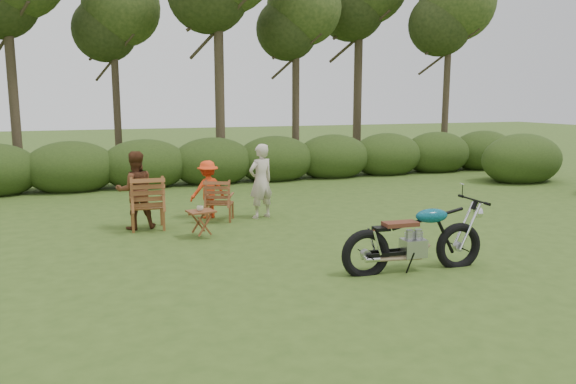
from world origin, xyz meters
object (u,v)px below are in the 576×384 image
object	(u,v)px
cup	(200,208)
child	(209,218)
lawn_chair_right	(220,220)
adult_b	(137,228)
motorcycle	(412,270)
lawn_chair_left	(148,229)
adult_a	(261,218)
side_table	(201,224)

from	to	relation	value
cup	child	distance (m)	1.84
lawn_chair_right	child	distance (m)	0.38
lawn_chair_right	cup	distance (m)	1.61
child	lawn_chair_right	bearing A→B (deg)	103.09
adult_b	child	xyz separation A→B (m)	(1.55, 0.49, 0.00)
motorcycle	lawn_chair_left	xyz separation A→B (m)	(-3.43, 4.14, 0.00)
motorcycle	cup	xyz separation A→B (m)	(-2.60, 3.06, 0.56)
adult_b	child	distance (m)	1.63
adult_a	side_table	bearing A→B (deg)	20.62
adult_a	child	world-z (taller)	adult_a
motorcycle	adult_a	bearing A→B (deg)	107.30
motorcycle	side_table	distance (m)	4.03
cup	lawn_chair_right	bearing A→B (deg)	62.78
lawn_chair_left	child	size ratio (longest dim) A/B	0.86
motorcycle	lawn_chair_right	xyz separation A→B (m)	(-1.91, 4.40, 0.00)
side_table	child	size ratio (longest dim) A/B	0.41
side_table	cup	world-z (taller)	cup
adult_a	lawn_chair_left	bearing A→B (deg)	-13.35
cup	side_table	bearing A→B (deg)	48.61
lawn_chair_left	adult_b	distance (m)	0.23
motorcycle	child	xyz separation A→B (m)	(-2.08, 4.73, 0.00)
adult_a	cup	bearing A→B (deg)	20.78
adult_b	child	bearing A→B (deg)	-165.93
lawn_chair_right	cup	world-z (taller)	cup
cup	adult_b	bearing A→B (deg)	131.02
cup	adult_a	world-z (taller)	adult_a
lawn_chair_left	adult_b	world-z (taller)	adult_b
side_table	cup	xyz separation A→B (m)	(-0.02, -0.03, 0.30)
lawn_chair_right	motorcycle	bearing A→B (deg)	136.16
side_table	adult_b	bearing A→B (deg)	132.34
adult_b	lawn_chair_right	bearing A→B (deg)	-178.28
cup	adult_a	xyz separation A→B (m)	(1.59, 1.30, -0.56)
motorcycle	lawn_chair_left	world-z (taller)	motorcycle
lawn_chair_right	side_table	distance (m)	1.50
lawn_chair_right	adult_a	world-z (taller)	adult_a
cup	adult_a	bearing A→B (deg)	39.31
lawn_chair_right	child	bearing A→B (deg)	-39.90
lawn_chair_right	side_table	size ratio (longest dim) A/B	1.74
side_table	child	distance (m)	1.74
lawn_chair_right	cup	xyz separation A→B (m)	(-0.69, -1.34, 0.56)
lawn_chair_left	cup	xyz separation A→B (m)	(0.83, -1.08, 0.56)
adult_a	adult_b	size ratio (longest dim) A/B	1.04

